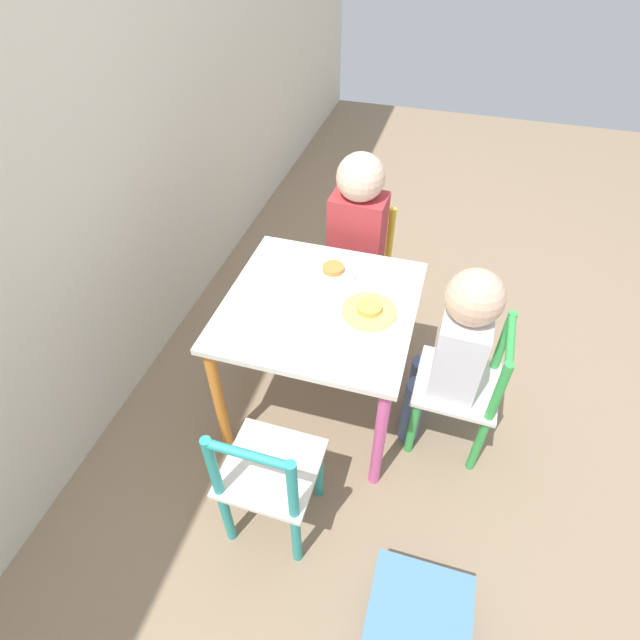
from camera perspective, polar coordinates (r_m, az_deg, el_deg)
The scene contains 10 objects.
ground_plane at distance 1.92m, azimuth 0.00°, elevation -9.14°, with size 6.00×6.00×0.00m, color #8C755B.
kids_table at distance 1.61m, azimuth 0.00°, elevation -0.00°, with size 0.59×0.59×0.50m.
chair_yellow at distance 2.07m, azimuth 4.29°, elevation 5.60°, with size 0.27×0.27×0.53m.
chair_green at distance 1.69m, azimuth 16.06°, elevation -7.60°, with size 0.27×0.27×0.53m.
chair_teal at distance 1.46m, azimuth -5.91°, elevation -17.57°, with size 0.26×0.26×0.53m.
child_right at distance 1.89m, azimuth 4.16°, elevation 9.74°, with size 0.22×0.20×0.79m.
child_front at distance 1.56m, azimuth 15.09°, elevation -3.03°, with size 0.20×0.22×0.72m.
plate_right at distance 1.67m, azimuth 1.52°, elevation 5.65°, with size 0.16×0.16×0.03m.
plate_front at distance 1.52m, azimuth 5.65°, elevation 1.12°, with size 0.17×0.17×0.03m.
storage_bin at distance 1.53m, azimuth 10.93°, elevation -30.74°, with size 0.25×0.26×0.16m.
Camera 1 is at (-1.11, -0.33, 1.53)m, focal length 28.00 mm.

